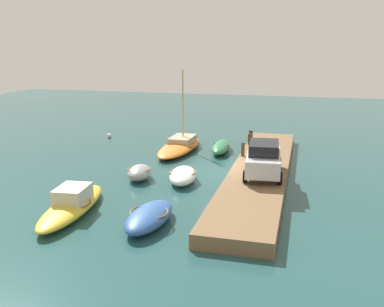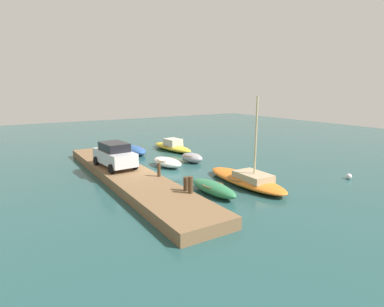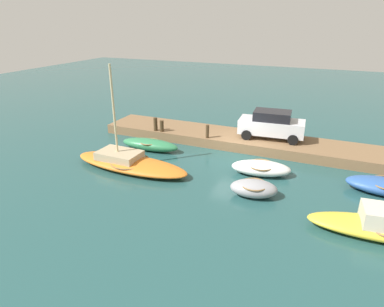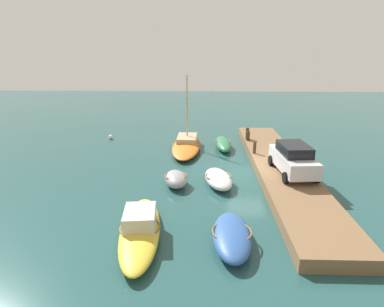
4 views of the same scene
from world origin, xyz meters
name	(u,v)px [view 4 (image 4 of 4)]	position (x,y,z in m)	size (l,w,h in m)	color
ground_plane	(247,172)	(0.00, 0.00, 0.00)	(84.00, 84.00, 0.00)	#234C4C
dock_platform	(280,168)	(0.00, -2.06, 0.31)	(19.78, 3.14, 0.63)	brown
dinghy_grey	(176,179)	(-2.22, 4.50, 0.42)	(2.43, 1.68, 0.81)	#939399
sailboat_orange	(187,145)	(4.96, 4.21, 0.39)	(7.09, 2.36, 5.75)	orange
motorboat_yellow	(140,228)	(-7.69, 5.58, 0.43)	(6.06, 2.26, 1.20)	gold
rowboat_green	(223,144)	(5.32, 1.26, 0.38)	(3.93, 1.36, 0.74)	#2D7A4C
rowboat_white	(218,179)	(-2.02, 2.00, 0.38)	(3.37, 2.01, 0.74)	white
rowboat_blue	(232,236)	(-8.07, 1.74, 0.38)	(3.75, 1.68, 0.75)	#2D569E
mooring_post_west	(255,147)	(2.14, -0.74, 1.07)	(0.22, 0.22, 0.88)	#47331E
mooring_post_mid_west	(248,136)	(5.49, -0.74, 1.02)	(0.27, 0.27, 0.78)	#47331E
mooring_post_mid_east	(247,133)	(5.98, -0.74, 1.09)	(0.27, 0.27, 0.92)	#47331E
parked_car	(293,159)	(-1.65, -2.37, 1.55)	(4.21, 2.21, 1.80)	silver
marker_buoy	(111,137)	(7.79, 11.11, 0.19)	(0.38, 0.38, 0.38)	silver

